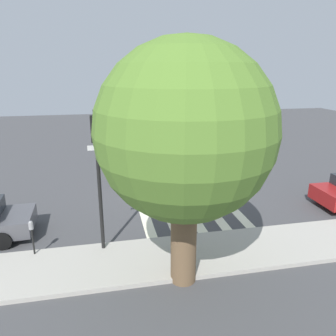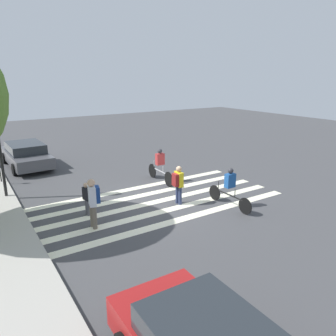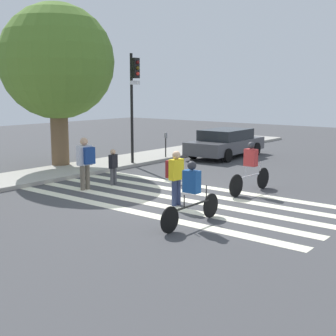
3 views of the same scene
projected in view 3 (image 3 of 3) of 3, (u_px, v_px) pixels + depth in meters
The scene contains 12 objects.
ground_plane at pixel (177, 199), 14.29m from camera, with size 60.00×60.00×0.00m, color #444447.
sidewalk_curb at pixel (49, 174), 18.13m from camera, with size 36.00×2.50×0.14m.
crosswalk_stripes at pixel (177, 199), 14.29m from camera, with size 4.33×10.00×0.01m.
traffic_light at pixel (134, 88), 19.80m from camera, with size 0.60×0.50×4.80m.
parking_meter at pixel (166, 139), 21.95m from camera, with size 0.15×0.15×1.33m.
street_tree at pixel (57, 62), 19.22m from camera, with size 4.72×4.72×6.80m.
pedestrian_adult_tall_backpack at pixel (86, 159), 15.39m from camera, with size 0.52×0.47×1.75m.
pedestrian_child_with_backpack at pixel (113, 165), 16.23m from camera, with size 0.38×0.23×1.26m.
pedestrian_adult_yellow_jacket at pixel (175, 174), 13.35m from camera, with size 0.45×0.38×1.58m.
cyclist_mid_street at pixel (251, 166), 14.99m from camera, with size 2.36×0.41×1.65m.
cyclist_far_lane at pixel (192, 191), 11.39m from camera, with size 2.36×0.40×1.59m.
car_parked_silver_sedan at pixel (226, 143), 23.04m from camera, with size 4.83×2.20×1.37m.
Camera 3 is at (-11.06, -8.48, 3.30)m, focal length 50.00 mm.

